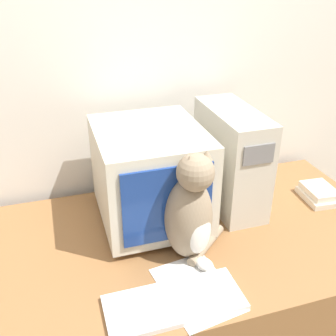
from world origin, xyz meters
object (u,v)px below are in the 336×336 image
keyboard (174,302)px  cat (191,213)px  book_stack (320,194)px  crt_monitor (150,175)px  pen (123,293)px  computer_tower (231,158)px

keyboard → cat: (0.13, 0.20, 0.17)m
keyboard → book_stack: book_stack is taller
crt_monitor → keyboard: 0.51m
keyboard → cat: cat is taller
crt_monitor → pen: size_ratio=3.29×
computer_tower → cat: 0.41m
book_stack → cat: bearing=-164.8°
computer_tower → cat: computer_tower is taller
computer_tower → pen: (-0.55, -0.41, -0.21)m
computer_tower → cat: size_ratio=1.03×
book_stack → pen: 1.00m
book_stack → pen: (-0.95, -0.30, -0.02)m
keyboard → pen: size_ratio=3.00×
crt_monitor → keyboard: bearing=-96.5°
computer_tower → book_stack: 0.45m
keyboard → book_stack: 0.90m
computer_tower → keyboard: 0.67m
crt_monitor → pen: 0.47m
keyboard → pen: 0.17m
crt_monitor → book_stack: bearing=-5.8°
computer_tower → book_stack: (0.40, -0.11, -0.19)m
crt_monitor → cat: cat is taller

